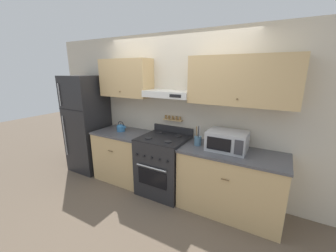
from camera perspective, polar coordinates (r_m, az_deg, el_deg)
The scene contains 9 objects.
ground_plane at distance 3.44m, azimuth -4.05°, elevation -19.77°, with size 16.00×16.00×0.00m, color brown.
wall_back at distance 3.37m, azimuth 2.76°, elevation 6.42°, with size 5.20×0.46×2.55m.
counter_left at distance 3.93m, azimuth -12.03°, elevation -7.87°, with size 0.98×0.68×0.90m.
counter_right at distance 3.12m, azimuth 16.84°, elevation -14.58°, with size 1.40×0.68×0.90m.
stove_range at distance 3.43m, azimuth -1.22°, elevation -10.60°, with size 0.74×0.72×1.05m.
refrigerator at distance 4.39m, azimuth -21.37°, elevation 0.53°, with size 0.67×0.69×1.88m.
tea_kettle at distance 3.81m, azimuth -12.90°, elevation -0.38°, with size 0.20×0.15×0.18m.
microwave at distance 2.93m, azimuth 16.06°, elevation -3.95°, with size 0.53×0.39×0.27m.
utensil_crock at distance 3.05m, azimuth 8.25°, elevation -3.91°, with size 0.10×0.10×0.29m.
Camera 1 is at (1.58, -2.34, 1.96)m, focal length 22.00 mm.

